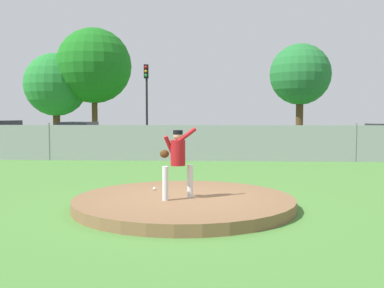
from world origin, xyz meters
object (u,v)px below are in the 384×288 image
at_px(baseball, 154,189).
at_px(parked_car_red, 1,137).
at_px(pitcher_youth, 177,157).
at_px(traffic_light_near, 147,91).
at_px(traffic_cone_orange, 229,146).
at_px(parked_car_silver, 79,138).

height_order(baseball, parked_car_red, parked_car_red).
bearing_deg(pitcher_youth, traffic_light_near, 100.87).
bearing_deg(parked_car_red, pitcher_youth, -52.69).
height_order(pitcher_youth, traffic_cone_orange, pitcher_youth).
xyz_separation_m(parked_car_silver, traffic_cone_orange, (8.48, 1.30, -0.56)).
height_order(pitcher_youth, parked_car_red, pitcher_youth).
bearing_deg(traffic_light_near, pitcher_youth, -79.13).
bearing_deg(traffic_cone_orange, baseball, -98.82).
relative_size(baseball, parked_car_red, 0.02).
height_order(baseball, traffic_light_near, traffic_light_near).
relative_size(traffic_cone_orange, traffic_light_near, 0.10).
xyz_separation_m(pitcher_youth, traffic_light_near, (-3.68, 19.18, 2.48)).
relative_size(baseball, traffic_cone_orange, 0.13).
distance_m(traffic_cone_orange, traffic_light_near, 7.07).
bearing_deg(traffic_cone_orange, parked_car_red, -176.48).
xyz_separation_m(pitcher_youth, traffic_cone_orange, (1.65, 16.01, -0.90)).
bearing_deg(traffic_light_near, parked_car_silver, -125.17).
distance_m(parked_car_silver, traffic_cone_orange, 8.60).
relative_size(parked_car_red, parked_car_silver, 0.97).
relative_size(pitcher_youth, traffic_light_near, 0.29).
bearing_deg(parked_car_silver, baseball, -65.62).
distance_m(baseball, traffic_light_near, 18.64).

